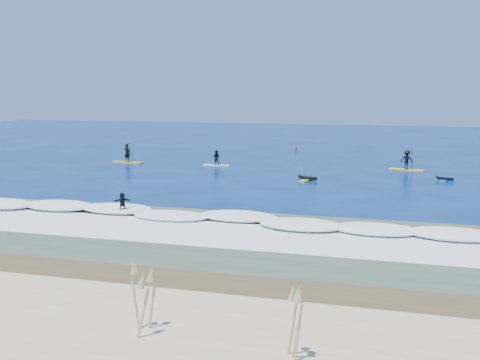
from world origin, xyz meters
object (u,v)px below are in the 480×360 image
(sup_paddler_left, at_px, (127,156))
(prone_paddler_near, at_px, (307,179))
(sup_paddler_center, at_px, (216,159))
(sup_paddler_right, at_px, (407,161))
(prone_paddler_far, at_px, (444,179))
(marker_buoy, at_px, (296,149))
(wave_surfer, at_px, (122,203))

(sup_paddler_left, bearing_deg, prone_paddler_near, -9.27)
(sup_paddler_center, relative_size, sup_paddler_right, 0.79)
(prone_paddler_far, distance_m, marker_buoy, 24.84)
(sup_paddler_center, bearing_deg, prone_paddler_far, -13.06)
(sup_paddler_left, xyz_separation_m, wave_surfer, (10.57, -21.79, -0.02))
(sup_paddler_right, relative_size, prone_paddler_far, 1.77)
(sup_paddler_left, xyz_separation_m, marker_buoy, (15.54, 15.73, -0.46))
(prone_paddler_far, distance_m, wave_surfer, 27.59)
(prone_paddler_far, bearing_deg, marker_buoy, 57.95)
(marker_buoy, bearing_deg, sup_paddler_left, -134.64)
(sup_paddler_left, relative_size, wave_surfer, 2.05)
(sup_paddler_left, bearing_deg, sup_paddler_right, 12.12)
(sup_paddler_center, relative_size, prone_paddler_near, 1.20)
(sup_paddler_center, height_order, prone_paddler_near, sup_paddler_center)
(sup_paddler_left, relative_size, sup_paddler_right, 1.03)
(prone_paddler_near, distance_m, marker_buoy, 22.40)
(sup_paddler_right, bearing_deg, sup_paddler_left, -159.66)
(prone_paddler_far, relative_size, marker_buoy, 2.92)
(sup_paddler_right, height_order, prone_paddler_near, sup_paddler_right)
(sup_paddler_center, bearing_deg, wave_surfer, -91.06)
(prone_paddler_far, height_order, wave_surfer, wave_surfer)
(prone_paddler_near, relative_size, prone_paddler_far, 1.17)
(prone_paddler_near, bearing_deg, sup_paddler_left, 91.63)
(sup_paddler_right, xyz_separation_m, marker_buoy, (-12.82, 13.74, -0.61))
(sup_paddler_left, bearing_deg, marker_buoy, 53.45)
(sup_paddler_right, xyz_separation_m, prone_paddler_far, (2.88, -5.52, -0.76))
(sup_paddler_center, xyz_separation_m, prone_paddler_far, (21.47, -3.75, -0.56))
(sup_paddler_left, relative_size, prone_paddler_far, 1.83)
(prone_paddler_near, height_order, wave_surfer, wave_surfer)
(sup_paddler_right, distance_m, wave_surfer, 29.70)
(sup_paddler_center, height_order, marker_buoy, sup_paddler_center)
(sup_paddler_right, bearing_deg, prone_paddler_far, -46.14)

